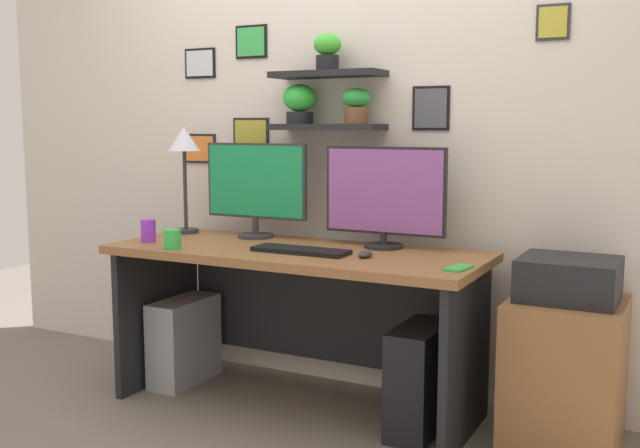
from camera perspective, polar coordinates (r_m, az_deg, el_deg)
The scene contains 15 objects.
ground_plane at distance 3.60m, azimuth -1.83°, elevation -13.76°, with size 8.00×8.00×0.00m, color #70665B.
back_wall_assembly at distance 3.74m, azimuth 1.34°, elevation 8.26°, with size 4.40×0.24×2.70m.
desk at distance 3.49m, azimuth -1.42°, elevation -5.11°, with size 1.73×0.68×0.75m.
monitor_left at distance 3.73m, azimuth -4.91°, elevation 2.91°, with size 0.56×0.18×0.47m.
monitor_right at distance 3.41m, azimuth 4.96°, elevation 2.20°, with size 0.58×0.18×0.46m.
keyboard at distance 3.29m, azimuth -1.49°, elevation -2.03°, with size 0.44×0.14×0.02m, color black.
computer_mouse at distance 3.18m, azimuth 3.47°, elevation -2.31°, with size 0.06×0.09×0.03m, color #2D2D33.
desk_lamp at distance 3.92m, azimuth -10.32°, elevation 5.62°, with size 0.16×0.16×0.55m.
cell_phone at distance 2.97m, azimuth 10.52°, elevation -3.32°, with size 0.07×0.14×0.01m, color green.
coffee_mug at distance 3.45m, azimuth -11.21°, elevation -1.15°, with size 0.08×0.08×0.09m, color green.
water_cup at distance 3.68m, azimuth -12.97°, elevation -0.50°, with size 0.07×0.07×0.11m, color purple.
drawer_cabinet at distance 3.25m, azimuth 18.15°, elevation -10.79°, with size 0.44×0.50×0.61m, color brown.
printer at distance 3.15m, azimuth 18.44°, elevation -4.00°, with size 0.38×0.34×0.17m, color black.
computer_tower_left at distance 3.92m, azimuth -10.31°, elevation -8.75°, with size 0.18×0.40×0.43m, color #99999E.
computer_tower_right at distance 3.28m, azimuth 7.60°, elevation -11.67°, with size 0.18×0.40×0.46m, color black.
Camera 1 is at (1.64, -2.93, 1.31)m, focal length 41.95 mm.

